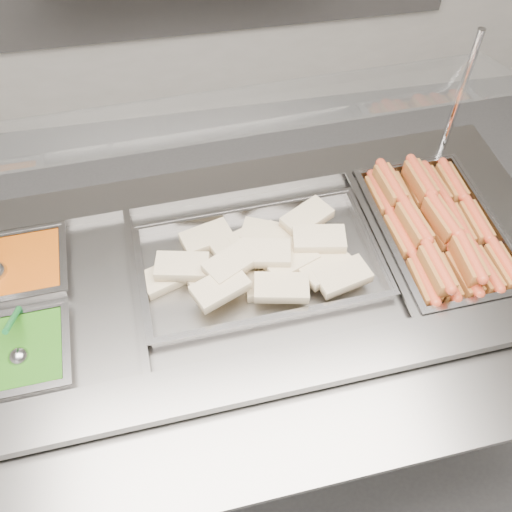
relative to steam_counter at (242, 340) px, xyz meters
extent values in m
plane|color=#505053|center=(0.05, -0.45, -0.49)|extent=(6.00, 6.00, 0.00)
cube|color=slate|center=(0.00, 0.00, -0.01)|extent=(2.02, 0.93, 0.96)
cube|color=gray|center=(0.02, -0.38, 0.48)|extent=(2.07, 0.25, 0.03)
cube|color=gray|center=(-0.02, 0.38, 0.48)|extent=(2.07, 0.25, 0.03)
cube|color=black|center=(0.00, 0.00, 0.35)|extent=(1.81, 0.72, 0.02)
cube|color=gray|center=(0.47, 0.02, 0.49)|extent=(0.05, 0.63, 0.01)
cube|color=gray|center=(-0.33, -0.02, 0.49)|extent=(0.05, 0.63, 0.01)
cube|color=gray|center=(0.03, -0.57, 0.44)|extent=(1.99, 0.38, 0.02)
cylinder|color=#BCBCC1|center=(0.84, 0.40, 0.74)|extent=(0.03, 0.03, 0.48)
cube|color=silver|center=(-0.01, 0.22, 0.92)|extent=(1.83, 0.42, 0.09)
cube|color=#A34509|center=(-0.72, 0.12, 0.45)|extent=(0.32, 0.26, 0.10)
cube|color=#15560D|center=(-0.70, -0.20, 0.45)|extent=(0.32, 0.26, 0.10)
cube|color=#A15421|center=(0.56, -0.16, 0.48)|extent=(0.06, 0.17, 0.06)
cylinder|color=red|center=(0.56, -0.16, 0.50)|extent=(0.04, 0.18, 0.03)
cube|color=#A15421|center=(0.55, 0.03, 0.48)|extent=(0.07, 0.17, 0.06)
cylinder|color=red|center=(0.55, 0.03, 0.50)|extent=(0.05, 0.18, 0.03)
cube|color=#A15421|center=(0.54, 0.22, 0.48)|extent=(0.07, 0.17, 0.06)
cylinder|color=red|center=(0.54, 0.22, 0.50)|extent=(0.04, 0.18, 0.03)
cube|color=#A15421|center=(0.63, -0.16, 0.47)|extent=(0.06, 0.17, 0.06)
cylinder|color=red|center=(0.63, -0.16, 0.50)|extent=(0.04, 0.18, 0.03)
cube|color=#A15421|center=(0.62, 0.03, 0.47)|extent=(0.06, 0.17, 0.06)
cylinder|color=red|center=(0.62, 0.03, 0.50)|extent=(0.04, 0.18, 0.03)
cube|color=#A15421|center=(0.61, 0.22, 0.48)|extent=(0.06, 0.17, 0.06)
cylinder|color=red|center=(0.61, 0.22, 0.50)|extent=(0.04, 0.18, 0.03)
cube|color=#A15421|center=(0.70, -0.16, 0.47)|extent=(0.07, 0.17, 0.06)
cylinder|color=red|center=(0.70, -0.16, 0.50)|extent=(0.05, 0.18, 0.03)
cube|color=#A15421|center=(0.69, 0.04, 0.47)|extent=(0.07, 0.17, 0.06)
cylinder|color=red|center=(0.69, 0.04, 0.50)|extent=(0.05, 0.18, 0.03)
cube|color=#A15421|center=(0.68, 0.23, 0.47)|extent=(0.06, 0.17, 0.06)
cylinder|color=red|center=(0.68, 0.23, 0.50)|extent=(0.04, 0.18, 0.03)
cube|color=#A15421|center=(0.77, -0.15, 0.47)|extent=(0.07, 0.17, 0.06)
cylinder|color=red|center=(0.77, -0.15, 0.50)|extent=(0.05, 0.18, 0.03)
cube|color=#A15421|center=(0.76, 0.04, 0.47)|extent=(0.06, 0.17, 0.06)
cylinder|color=red|center=(0.76, 0.04, 0.50)|extent=(0.04, 0.18, 0.03)
cube|color=#A15421|center=(0.75, 0.23, 0.47)|extent=(0.07, 0.17, 0.06)
cylinder|color=red|center=(0.75, 0.23, 0.50)|extent=(0.05, 0.18, 0.03)
cube|color=#A15421|center=(0.83, -0.15, 0.47)|extent=(0.06, 0.17, 0.06)
cylinder|color=red|center=(0.83, -0.15, 0.50)|extent=(0.04, 0.18, 0.03)
cube|color=#A15421|center=(0.82, 0.04, 0.47)|extent=(0.06, 0.17, 0.06)
cylinder|color=red|center=(0.82, 0.04, 0.50)|extent=(0.04, 0.18, 0.03)
cube|color=#A15421|center=(0.81, 0.24, 0.48)|extent=(0.06, 0.17, 0.06)
cylinder|color=red|center=(0.81, 0.24, 0.50)|extent=(0.04, 0.18, 0.03)
cube|color=#A15421|center=(0.59, -0.16, 0.53)|extent=(0.07, 0.17, 0.06)
cylinder|color=red|center=(0.59, -0.16, 0.56)|extent=(0.04, 0.18, 0.03)
cube|color=#A15421|center=(0.58, 0.03, 0.53)|extent=(0.08, 0.17, 0.06)
cylinder|color=red|center=(0.58, 0.03, 0.56)|extent=(0.05, 0.18, 0.03)
cube|color=#A15421|center=(0.56, 0.21, 0.53)|extent=(0.07, 0.17, 0.06)
cylinder|color=red|center=(0.56, 0.21, 0.56)|extent=(0.05, 0.18, 0.03)
cube|color=#A15421|center=(0.70, -0.14, 0.53)|extent=(0.06, 0.16, 0.06)
cylinder|color=red|center=(0.70, -0.14, 0.56)|extent=(0.03, 0.18, 0.03)
cube|color=#A15421|center=(0.68, 0.04, 0.53)|extent=(0.08, 0.17, 0.06)
cylinder|color=red|center=(0.68, 0.04, 0.56)|extent=(0.06, 0.18, 0.03)
cube|color=#A15421|center=(0.68, 0.22, 0.53)|extent=(0.07, 0.17, 0.06)
cylinder|color=red|center=(0.68, 0.22, 0.56)|extent=(0.05, 0.18, 0.03)
cube|color=beige|center=(0.01, 0.08, 0.48)|extent=(0.19, 0.15, 0.04)
cube|color=beige|center=(-0.23, 0.00, 0.48)|extent=(0.19, 0.14, 0.04)
cube|color=beige|center=(-0.09, 0.14, 0.48)|extent=(0.18, 0.13, 0.04)
cube|color=beige|center=(0.09, -0.09, 0.48)|extent=(0.17, 0.10, 0.04)
cube|color=beige|center=(-0.08, -0.03, 0.48)|extent=(0.19, 0.15, 0.04)
cube|color=beige|center=(0.13, 0.03, 0.49)|extent=(0.18, 0.12, 0.04)
cube|color=beige|center=(0.07, 0.09, 0.48)|extent=(0.19, 0.14, 0.04)
cube|color=beige|center=(0.11, 0.11, 0.49)|extent=(0.19, 0.15, 0.04)
cube|color=beige|center=(-0.18, 0.00, 0.52)|extent=(0.18, 0.12, 0.04)
cube|color=beige|center=(0.30, -0.12, 0.52)|extent=(0.18, 0.13, 0.04)
cube|color=beige|center=(0.11, -0.13, 0.53)|extent=(0.18, 0.12, 0.04)
cube|color=beige|center=(0.16, -0.04, 0.52)|extent=(0.19, 0.15, 0.04)
cube|color=beige|center=(0.26, -0.07, 0.52)|extent=(0.19, 0.16, 0.04)
cube|color=beige|center=(0.25, 0.13, 0.53)|extent=(0.19, 0.16, 0.04)
cube|color=beige|center=(0.08, -0.02, 0.55)|extent=(0.18, 0.12, 0.04)
cube|color=beige|center=(-0.03, -0.04, 0.55)|extent=(0.19, 0.16, 0.04)
cube|color=beige|center=(0.26, 0.01, 0.55)|extent=(0.18, 0.12, 0.04)
cube|color=beige|center=(-0.08, -0.12, 0.55)|extent=(0.19, 0.15, 0.04)
sphere|color=#ADADB2|center=(-0.67, -0.22, 0.49)|extent=(0.06, 0.06, 0.06)
cylinder|color=#14722F|center=(-0.67, -0.13, 0.56)|extent=(0.03, 0.15, 0.12)
camera|label=1|loc=(-0.14, -1.08, 1.95)|focal=40.00mm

